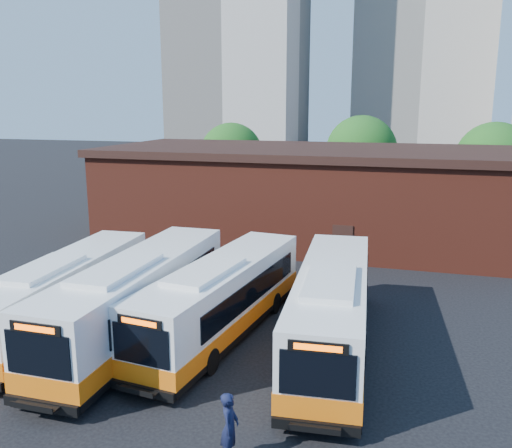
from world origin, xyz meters
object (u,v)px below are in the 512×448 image
(bus_mideast, at_px, (222,301))
(bus_east, at_px, (332,313))
(bus_midwest, at_px, (138,301))
(transit_worker, at_px, (230,428))
(bus_west, at_px, (65,296))

(bus_mideast, bearing_deg, bus_east, 4.22)
(bus_east, bearing_deg, bus_mideast, 172.85)
(bus_midwest, xyz_separation_m, bus_east, (7.62, 1.04, -0.04))
(bus_midwest, height_order, transit_worker, bus_midwest)
(bus_midwest, bearing_deg, bus_east, 7.75)
(bus_mideast, relative_size, transit_worker, 6.11)
(bus_west, distance_m, transit_worker, 11.44)
(bus_mideast, height_order, bus_east, bus_east)
(bus_west, xyz_separation_m, bus_east, (11.05, 1.04, 0.10))
(bus_mideast, relative_size, bus_east, 0.96)
(bus_midwest, distance_m, bus_east, 7.69)
(bus_midwest, relative_size, transit_worker, 6.46)
(bus_midwest, bearing_deg, bus_west, -179.95)
(bus_midwest, bearing_deg, transit_worker, -46.39)
(bus_east, distance_m, transit_worker, 7.59)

